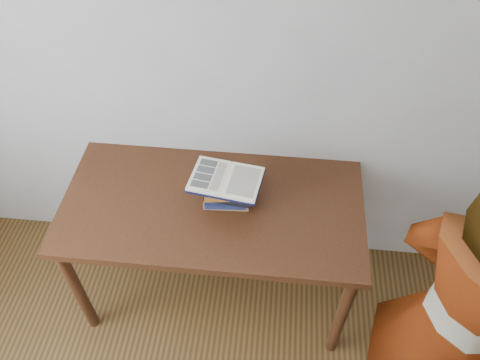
# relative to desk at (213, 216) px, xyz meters

# --- Properties ---
(desk) EXTENTS (1.49, 0.75, 0.80)m
(desk) POSITION_rel_desk_xyz_m (0.00, 0.00, 0.00)
(desk) COLOR #432510
(desk) RESTS_ON ground
(book_stack) EXTENTS (0.26, 0.20, 0.15)m
(book_stack) POSITION_rel_desk_xyz_m (0.08, 0.03, 0.17)
(book_stack) COLOR #998B4F
(book_stack) RESTS_ON desk
(open_book) EXTENTS (0.36, 0.28, 0.03)m
(open_book) POSITION_rel_desk_xyz_m (0.07, 0.03, 0.26)
(open_book) COLOR black
(open_book) RESTS_ON book_stack
(reader) EXTENTS (0.71, 0.77, 1.76)m
(reader) POSITION_rel_desk_xyz_m (0.99, -0.58, 0.18)
(reader) COLOR tan
(reader) RESTS_ON ground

